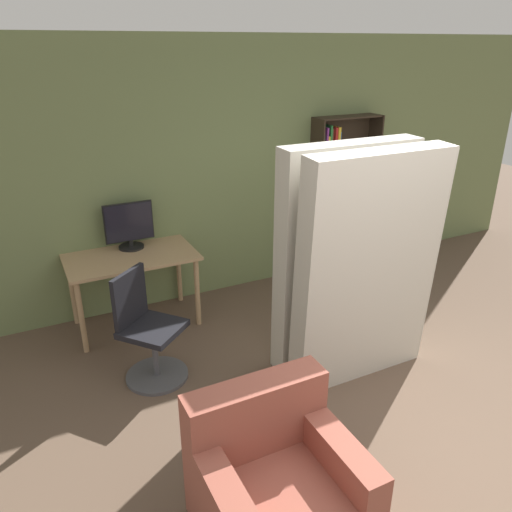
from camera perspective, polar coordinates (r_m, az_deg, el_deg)
name	(u,v)px	position (r m, az deg, el deg)	size (l,w,h in m)	color
ground_plane	(491,495)	(3.76, 25.30, -23.44)	(16.00, 16.00, 0.00)	brown
wall_back	(251,168)	(5.49, -0.62, 9.97)	(8.00, 0.06, 2.70)	#6B7A4C
desk	(132,265)	(4.92, -14.00, -1.01)	(1.21, 0.69, 0.74)	tan
monitor	(129,226)	(5.00, -14.29, 3.39)	(0.48, 0.25, 0.46)	black
office_chair	(148,336)	(4.24, -12.23, -8.96)	(0.62, 0.62, 0.94)	#4C4C51
bookshelf	(334,198)	(6.00, 8.88, 6.55)	(0.81, 0.26, 1.85)	#2D2319
mattress_near	(368,271)	(4.00, 12.73, -1.70)	(1.23, 0.31, 1.92)	beige
mattress_far	(344,257)	(4.23, 10.02, -0.10)	(1.23, 0.25, 1.92)	beige
armchair	(275,485)	(3.08, 2.21, -24.69)	(0.85, 0.80, 0.85)	#934C3D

